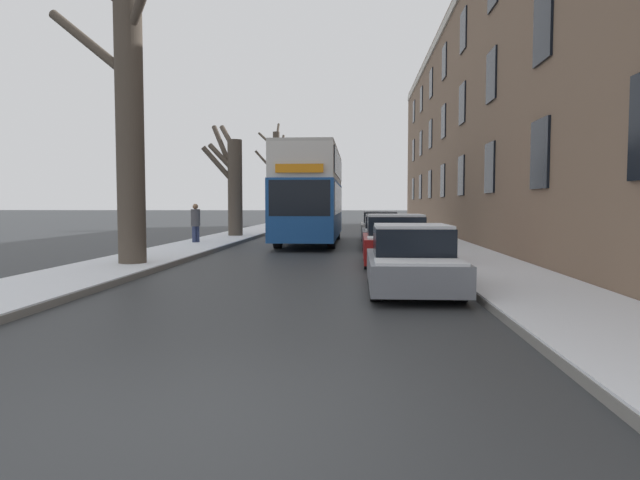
# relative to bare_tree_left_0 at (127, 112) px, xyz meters

# --- Properties ---
(ground_plane) EXTENTS (320.00, 320.00, 0.00)m
(ground_plane) POSITION_rel_bare_tree_left_0_xyz_m (4.74, -10.87, -4.29)
(ground_plane) COLOR #303335
(sidewalk_left) EXTENTS (2.56, 130.00, 0.16)m
(sidewalk_left) POSITION_rel_bare_tree_left_0_xyz_m (-0.26, 42.13, -4.21)
(sidewalk_left) COLOR slate
(sidewalk_left) RESTS_ON ground
(sidewalk_right) EXTENTS (2.56, 130.00, 0.16)m
(sidewalk_right) POSITION_rel_bare_tree_left_0_xyz_m (9.74, 42.13, -4.21)
(sidewalk_right) COLOR slate
(sidewalk_right) RESTS_ON ground
(terrace_facade_right) EXTENTS (9.10, 51.20, 12.16)m
(terrace_facade_right) POSITION_rel_bare_tree_left_0_xyz_m (15.51, 14.01, 1.79)
(terrace_facade_right) COLOR #7A604C
(terrace_facade_right) RESTS_ON ground
(bare_tree_left_0) EXTENTS (4.21, 2.30, 8.42)m
(bare_tree_left_0) POSITION_rel_bare_tree_left_0_xyz_m (0.00, 0.00, 0.00)
(bare_tree_left_0) COLOR #4C4238
(bare_tree_left_0) RESTS_ON ground
(bare_tree_left_1) EXTENTS (2.08, 2.00, 6.04)m
(bare_tree_left_1) POSITION_rel_bare_tree_left_0_xyz_m (-0.20, 13.99, -1.38)
(bare_tree_left_1) COLOR #4C4238
(bare_tree_left_1) RESTS_ON ground
(bare_tree_left_2) EXTENTS (2.07, 2.17, 8.08)m
(bare_tree_left_2) POSITION_rel_bare_tree_left_0_xyz_m (0.06, 27.94, -0.31)
(bare_tree_left_2) COLOR #4C4238
(bare_tree_left_2) RESTS_ON ground
(double_decker_bus) EXTENTS (2.53, 10.29, 4.20)m
(double_decker_bus) POSITION_rel_bare_tree_left_0_xyz_m (4.15, 10.46, -1.91)
(double_decker_bus) COLOR #194C99
(double_decker_bus) RESTS_ON ground
(parked_car_0) EXTENTS (1.77, 3.95, 1.37)m
(parked_car_0) POSITION_rel_bare_tree_left_0_xyz_m (7.38, -3.68, -3.66)
(parked_car_0) COLOR slate
(parked_car_0) RESTS_ON ground
(parked_car_1) EXTENTS (1.87, 3.96, 1.49)m
(parked_car_1) POSITION_rel_bare_tree_left_0_xyz_m (7.38, 1.47, -3.60)
(parked_car_1) COLOR maroon
(parked_car_1) RESTS_ON ground
(parked_car_2) EXTENTS (1.84, 4.14, 1.38)m
(parked_car_2) POSITION_rel_bare_tree_left_0_xyz_m (7.38, 7.66, -3.65)
(parked_car_2) COLOR slate
(parked_car_2) RESTS_ON ground
(parked_car_3) EXTENTS (1.85, 4.41, 1.43)m
(parked_car_3) POSITION_rel_bare_tree_left_0_xyz_m (7.38, 13.09, -3.62)
(parked_car_3) COLOR silver
(parked_car_3) RESTS_ON ground
(pedestrian_left_sidewalk) EXTENTS (0.39, 0.39, 1.80)m
(pedestrian_left_sidewalk) POSITION_rel_bare_tree_left_0_xyz_m (-0.63, 8.58, -3.30)
(pedestrian_left_sidewalk) COLOR navy
(pedestrian_left_sidewalk) RESTS_ON ground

